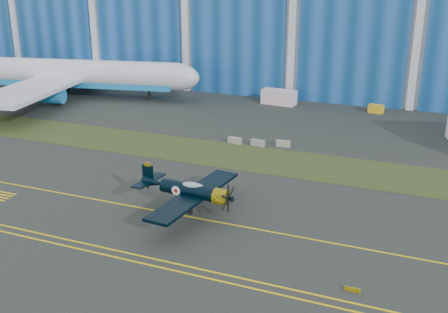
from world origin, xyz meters
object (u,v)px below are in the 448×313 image
at_px(shipping_container, 279,97).
at_px(tug, 376,109).
at_px(jetliner, 65,43).
at_px(warbird, 189,190).

xyz_separation_m(shipping_container, tug, (17.48, 0.30, -0.65)).
bearing_deg(jetliner, tug, -1.69).
relative_size(shipping_container, tug, 2.58).
distance_m(warbird, jetliner, 61.37).
bearing_deg(warbird, jetliner, 143.81).
bearing_deg(jetliner, warbird, -52.35).
distance_m(shipping_container, tug, 17.49).
xyz_separation_m(warbird, shipping_container, (-5.60, 49.38, -1.45)).
bearing_deg(warbird, tug, 81.69).
bearing_deg(tug, jetliner, -160.16).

